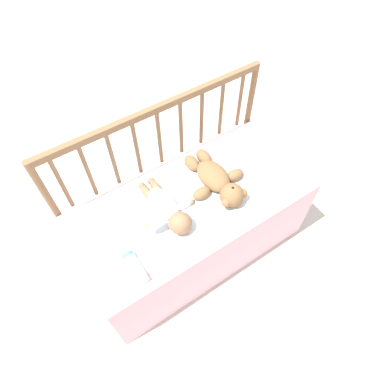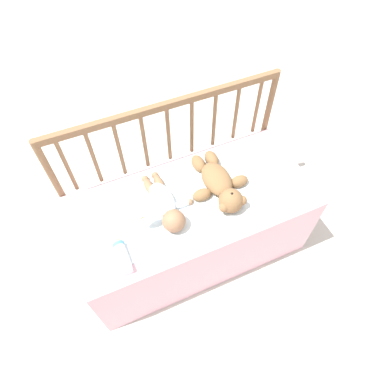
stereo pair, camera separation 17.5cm
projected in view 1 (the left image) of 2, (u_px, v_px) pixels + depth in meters
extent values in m
plane|color=silver|center=(193.00, 245.00, 2.23)|extent=(12.00, 12.00, 0.00)
cube|color=#EDB7C6|center=(193.00, 225.00, 2.01)|extent=(1.29, 0.60, 0.53)
cylinder|color=brown|center=(61.00, 219.00, 1.80)|extent=(0.04, 0.04, 0.93)
cylinder|color=brown|center=(246.00, 126.00, 2.20)|extent=(0.04, 0.04, 0.93)
cube|color=brown|center=(156.00, 109.00, 1.64)|extent=(1.25, 0.03, 0.04)
cylinder|color=brown|center=(62.00, 184.00, 1.63)|extent=(0.02, 0.02, 0.37)
cylinder|color=brown|center=(88.00, 172.00, 1.67)|extent=(0.02, 0.02, 0.37)
cylinder|color=brown|center=(113.00, 160.00, 1.72)|extent=(0.02, 0.02, 0.37)
cylinder|color=brown|center=(137.00, 149.00, 1.76)|extent=(0.02, 0.02, 0.37)
cylinder|color=brown|center=(159.00, 138.00, 1.80)|extent=(0.02, 0.02, 0.37)
cylinder|color=brown|center=(181.00, 128.00, 1.85)|extent=(0.02, 0.02, 0.37)
cylinder|color=brown|center=(202.00, 119.00, 1.89)|extent=(0.02, 0.02, 0.37)
cylinder|color=brown|center=(221.00, 110.00, 1.93)|extent=(0.02, 0.02, 0.37)
cylinder|color=brown|center=(240.00, 101.00, 1.98)|extent=(0.02, 0.02, 0.37)
cube|color=white|center=(190.00, 195.00, 1.81)|extent=(0.83, 0.50, 0.01)
ellipsoid|color=olive|center=(213.00, 176.00, 1.83)|extent=(0.15, 0.23, 0.10)
sphere|color=olive|center=(232.00, 195.00, 1.74)|extent=(0.13, 0.13, 0.13)
sphere|color=beige|center=(232.00, 191.00, 1.71)|extent=(0.05, 0.05, 0.05)
sphere|color=black|center=(233.00, 188.00, 1.69)|extent=(0.02, 0.02, 0.02)
sphere|color=olive|center=(242.00, 193.00, 1.74)|extent=(0.05, 0.05, 0.05)
sphere|color=olive|center=(226.00, 202.00, 1.71)|extent=(0.05, 0.05, 0.05)
ellipsoid|color=olive|center=(235.00, 175.00, 1.85)|extent=(0.10, 0.07, 0.06)
ellipsoid|color=olive|center=(202.00, 193.00, 1.78)|extent=(0.10, 0.07, 0.06)
ellipsoid|color=olive|center=(204.00, 157.00, 1.92)|extent=(0.07, 0.11, 0.07)
ellipsoid|color=olive|center=(192.00, 163.00, 1.90)|extent=(0.07, 0.11, 0.07)
ellipsoid|color=white|center=(164.00, 204.00, 1.74)|extent=(0.12, 0.23, 0.08)
sphere|color=#936B4C|center=(180.00, 223.00, 1.65)|extent=(0.12, 0.12, 0.12)
ellipsoid|color=white|center=(185.00, 204.00, 1.76)|extent=(0.12, 0.04, 0.04)
ellipsoid|color=white|center=(158.00, 224.00, 1.63)|extent=(0.12, 0.04, 0.04)
sphere|color=#936B4C|center=(191.00, 202.00, 1.77)|extent=(0.04, 0.04, 0.04)
sphere|color=#936B4C|center=(149.00, 227.00, 1.68)|extent=(0.04, 0.04, 0.04)
ellipsoid|color=#936B4C|center=(156.00, 188.00, 1.82)|extent=(0.05, 0.12, 0.05)
ellipsoid|color=#936B4C|center=(147.00, 193.00, 1.80)|extent=(0.05, 0.12, 0.05)
sphere|color=#936B4C|center=(151.00, 181.00, 1.85)|extent=(0.04, 0.04, 0.04)
sphere|color=#936B4C|center=(142.00, 186.00, 1.83)|extent=(0.04, 0.04, 0.04)
cylinder|color=white|center=(137.00, 269.00, 1.55)|extent=(0.05, 0.15, 0.05)
cylinder|color=#4C99D8|center=(129.00, 256.00, 1.59)|extent=(0.05, 0.02, 0.05)
sphere|color=#EAC67F|center=(127.00, 253.00, 1.60)|extent=(0.04, 0.04, 0.04)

